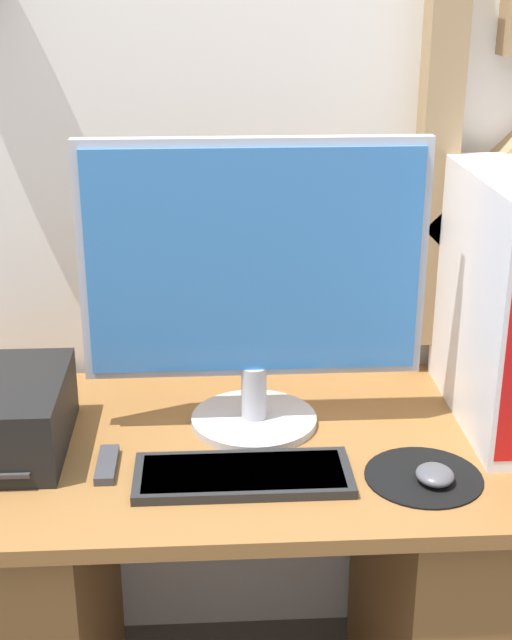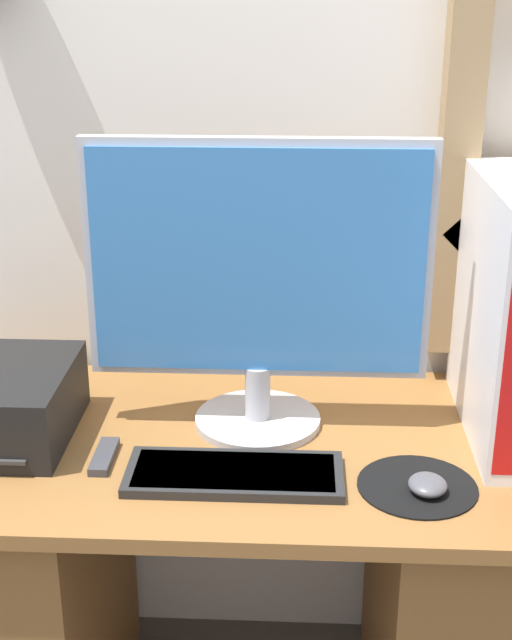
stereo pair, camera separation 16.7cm
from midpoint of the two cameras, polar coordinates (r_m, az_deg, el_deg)
The scene contains 8 objects.
wall_back at distance 1.97m, azimuth -3.94°, elevation 13.62°, with size 6.40×0.19×2.70m.
desk at distance 1.98m, azimuth -3.50°, elevation -17.05°, with size 1.37×0.69×0.76m.
monitor at distance 1.72m, azimuth -2.93°, elevation 2.74°, with size 0.67×0.26×0.59m.
keyboard at distance 1.65m, azimuth -3.79°, elevation -9.93°, with size 0.40×0.16×0.02m.
mousepad at distance 1.67m, azimuth 7.84°, elevation -9.99°, with size 0.22×0.22×0.00m.
mouse at distance 1.65m, azimuth 8.52°, elevation -9.86°, with size 0.07×0.08×0.03m.
computer_tower at distance 1.82m, azimuth 13.55°, elevation 1.10°, with size 0.19×0.47×0.51m.
remote_control at distance 1.72m, azimuth -12.32°, elevation -9.11°, with size 0.04×0.13×0.02m.
Camera 1 is at (-0.06, -1.22, 1.62)m, focal length 50.00 mm.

